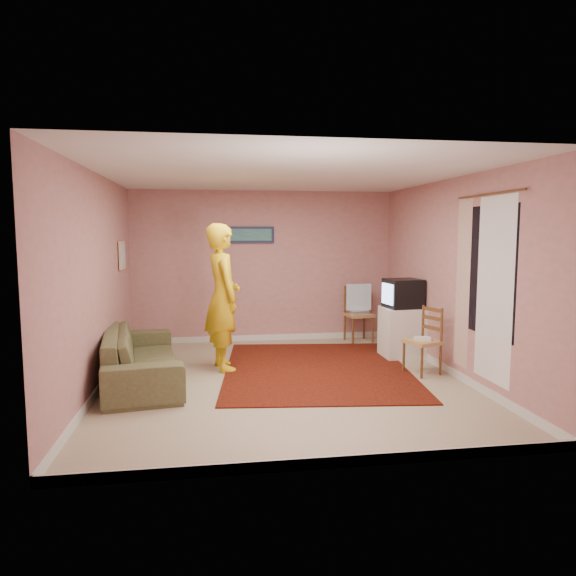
{
  "coord_description": "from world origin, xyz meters",
  "views": [
    {
      "loc": [
        -0.9,
        -6.34,
        1.89
      ],
      "look_at": [
        0.14,
        0.6,
        1.13
      ],
      "focal_mm": 32.0,
      "sensor_mm": 36.0,
      "label": 1
    }
  ],
  "objects": [
    {
      "name": "person",
      "position": [
        -0.75,
        0.7,
        1.01
      ],
      "size": [
        0.65,
        0.83,
        2.01
      ],
      "primitive_type": "imported",
      "rotation": [
        0.0,
        0.0,
        1.82
      ],
      "color": "yellow",
      "rests_on": "ground"
    },
    {
      "name": "chair_b",
      "position": [
        1.88,
        0.05,
        0.55
      ],
      "size": [
        0.5,
        0.51,
        0.49
      ],
      "rotation": [
        0.0,
        0.0,
        -1.22
      ],
      "color": "#A58A50",
      "rests_on": "ground"
    },
    {
      "name": "baseboard_front",
      "position": [
        0.0,
        -2.49,
        0.05
      ],
      "size": [
        4.5,
        0.02,
        0.1
      ],
      "primitive_type": "cube",
      "color": "silver",
      "rests_on": "ground"
    },
    {
      "name": "picture_left",
      "position": [
        -2.22,
        1.6,
        1.55
      ],
      "size": [
        0.04,
        0.38,
        0.42
      ],
      "color": "#D0B58F",
      "rests_on": "wall_left"
    },
    {
      "name": "chair_a",
      "position": [
        1.62,
        2.18,
        0.59
      ],
      "size": [
        0.49,
        0.47,
        0.52
      ],
      "rotation": [
        0.0,
        0.0,
        0.15
      ],
      "color": "#A58A50",
      "rests_on": "ground"
    },
    {
      "name": "wall_left",
      "position": [
        -2.25,
        0.0,
        1.3
      ],
      "size": [
        0.02,
        5.0,
        2.6
      ],
      "primitive_type": "cube",
      "color": "#BB7A7E",
      "rests_on": "ground"
    },
    {
      "name": "blue_throw",
      "position": [
        1.62,
        2.2,
        0.77
      ],
      "size": [
        0.43,
        0.05,
        0.46
      ],
      "primitive_type": "cube",
      "color": "#8BBBE4",
      "rests_on": "chair_a"
    },
    {
      "name": "wall_front",
      "position": [
        0.0,
        -2.5,
        1.3
      ],
      "size": [
        4.5,
        0.02,
        2.6
      ],
      "primitive_type": "cube",
      "color": "#BB7A7E",
      "rests_on": "ground"
    },
    {
      "name": "curtain_rod",
      "position": [
        2.2,
        -0.9,
        2.32
      ],
      "size": [
        0.02,
        1.4,
        0.02
      ],
      "primitive_type": "cylinder",
      "rotation": [
        1.57,
        0.0,
        0.0
      ],
      "color": "brown",
      "rests_on": "wall_right"
    },
    {
      "name": "curtain_floral",
      "position": [
        2.21,
        -0.35,
        1.25
      ],
      "size": [
        0.01,
        0.35,
        2.1
      ],
      "primitive_type": "cube",
      "color": "silver",
      "rests_on": "wall_right"
    },
    {
      "name": "game_console",
      "position": [
        1.88,
        0.05,
        0.48
      ],
      "size": [
        0.23,
        0.19,
        0.04
      ],
      "primitive_type": "cube",
      "rotation": [
        0.0,
        0.0,
        -0.23
      ],
      "color": "white",
      "rests_on": "chair_b"
    },
    {
      "name": "baseboard_right",
      "position": [
        2.24,
        0.0,
        0.05
      ],
      "size": [
        0.02,
        5.0,
        0.1
      ],
      "primitive_type": "cube",
      "color": "silver",
      "rests_on": "ground"
    },
    {
      "name": "baseboard_left",
      "position": [
        -2.24,
        0.0,
        0.05
      ],
      "size": [
        0.02,
        5.0,
        0.1
      ],
      "primitive_type": "cube",
      "color": "silver",
      "rests_on": "ground"
    },
    {
      "name": "window",
      "position": [
        2.24,
        -0.9,
        1.45
      ],
      "size": [
        0.01,
        1.1,
        1.5
      ],
      "primitive_type": "cube",
      "color": "black",
      "rests_on": "wall_right"
    },
    {
      "name": "dvd_player",
      "position": [
        1.62,
        2.18,
        0.52
      ],
      "size": [
        0.33,
        0.25,
        0.05
      ],
      "primitive_type": "cube",
      "rotation": [
        0.0,
        0.0,
        0.1
      ],
      "color": "silver",
      "rests_on": "chair_a"
    },
    {
      "name": "wall_right",
      "position": [
        2.25,
        0.0,
        1.3
      ],
      "size": [
        0.02,
        5.0,
        2.6
      ],
      "primitive_type": "cube",
      "color": "#BB7A7E",
      "rests_on": "ground"
    },
    {
      "name": "area_rug",
      "position": [
        0.52,
        0.47,
        0.01
      ],
      "size": [
        2.82,
        3.37,
        0.02
      ],
      "primitive_type": "cube",
      "rotation": [
        0.0,
        0.0,
        -0.11
      ],
      "color": "#320705",
      "rests_on": "ground"
    },
    {
      "name": "ground",
      "position": [
        0.0,
        0.0,
        0.0
      ],
      "size": [
        5.0,
        5.0,
        0.0
      ],
      "primitive_type": "plane",
      "color": "tan",
      "rests_on": "ground"
    },
    {
      "name": "sofa",
      "position": [
        -1.8,
        0.22,
        0.33
      ],
      "size": [
        1.22,
        2.37,
        0.66
      ],
      "primitive_type": "imported",
      "rotation": [
        0.0,
        0.0,
        1.72
      ],
      "color": "brown",
      "rests_on": "ground"
    },
    {
      "name": "baseboard_back",
      "position": [
        0.0,
        2.49,
        0.05
      ],
      "size": [
        4.5,
        0.02,
        0.1
      ],
      "primitive_type": "cube",
      "color": "silver",
      "rests_on": "ground"
    },
    {
      "name": "ceiling",
      "position": [
        0.0,
        0.0,
        2.6
      ],
      "size": [
        4.5,
        5.0,
        0.02
      ],
      "primitive_type": "cube",
      "color": "silver",
      "rests_on": "wall_back"
    },
    {
      "name": "wall_back",
      "position": [
        0.0,
        2.5,
        1.3
      ],
      "size": [
        4.5,
        0.02,
        2.6
      ],
      "primitive_type": "cube",
      "color": "#BB7A7E",
      "rests_on": "ground"
    },
    {
      "name": "curtain_sheer",
      "position": [
        2.23,
        -1.05,
        1.25
      ],
      "size": [
        0.01,
        0.75,
        2.1
      ],
      "primitive_type": "cube",
      "color": "white",
      "rests_on": "wall_right"
    },
    {
      "name": "tv_cabinet",
      "position": [
        1.95,
        0.98,
        0.38
      ],
      "size": [
        0.6,
        0.54,
        0.76
      ],
      "primitive_type": "cube",
      "color": "white",
      "rests_on": "ground"
    },
    {
      "name": "picture_back",
      "position": [
        -0.3,
        2.47,
        1.85
      ],
      "size": [
        0.95,
        0.04,
        0.28
      ],
      "color": "#151C3A",
      "rests_on": "wall_back"
    },
    {
      "name": "crt_tv",
      "position": [
        1.94,
        0.98,
        0.98
      ],
      "size": [
        0.55,
        0.51,
        0.44
      ],
      "rotation": [
        0.0,
        0.0,
        0.11
      ],
      "color": "black",
      "rests_on": "tv_cabinet"
    }
  ]
}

